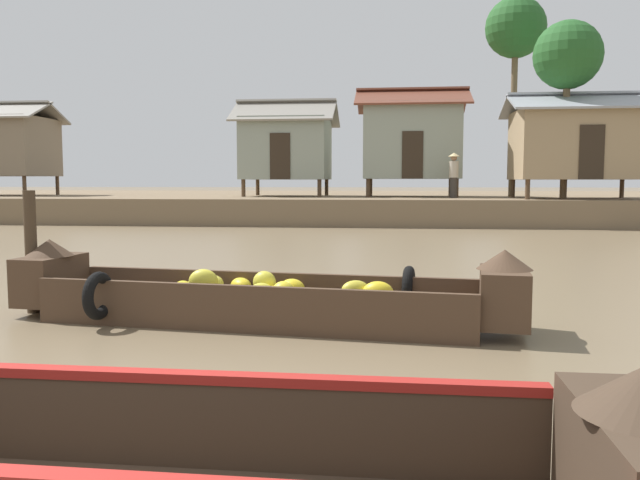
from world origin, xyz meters
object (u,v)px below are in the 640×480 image
stilt_house_right (579,143)px  palm_tree_mid (516,30)px  viewer_boat (22,479)px  stilt_house_mid_left (287,148)px  palm_tree_far (568,56)px  vendor_person (454,173)px  banana_boat (259,297)px  mooring_post (31,252)px  stilt_house_mid_right (412,140)px

stilt_house_right → palm_tree_mid: 5.54m
viewer_boat → stilt_house_mid_left: 24.54m
palm_tree_far → vendor_person: 5.54m
stilt_house_right → palm_tree_mid: (-1.83, 2.58, 4.54)m
viewer_boat → palm_tree_far: palm_tree_far is taller
stilt_house_right → vendor_person: bearing=176.4°
banana_boat → stilt_house_right: bearing=65.1°
stilt_house_mid_left → palm_tree_mid: 10.16m
viewer_boat → palm_tree_mid: size_ratio=0.73×
viewer_boat → stilt_house_mid_left: size_ratio=1.36×
banana_boat → stilt_house_mid_left: 20.20m
stilt_house_mid_left → stilt_house_right: 11.25m
vendor_person → mooring_post: size_ratio=1.14×
vendor_person → stilt_house_mid_right: bearing=123.2°
mooring_post → viewer_boat: bearing=-60.2°
stilt_house_mid_left → banana_boat: bearing=-81.5°
viewer_boat → vendor_person: size_ratio=3.41×
stilt_house_mid_right → stilt_house_right: 6.35m
viewer_boat → palm_tree_mid: 25.99m
banana_boat → viewer_boat: (-0.12, -4.42, -0.00)m
palm_tree_mid → stilt_house_mid_left: bearing=179.7°
palm_tree_mid → stilt_house_right: bearing=-54.7°
stilt_house_right → mooring_post: bearing=-122.5°
palm_tree_far → mooring_post: (-10.24, -16.63, -5.15)m
stilt_house_mid_left → stilt_house_mid_right: size_ratio=0.93×
stilt_house_mid_right → palm_tree_far: (5.26, -2.83, 2.68)m
viewer_boat → stilt_house_right: stilt_house_right is taller
stilt_house_mid_right → stilt_house_mid_left: bearing=179.0°
stilt_house_mid_left → palm_tree_mid: bearing=-0.3°
stilt_house_right → mooring_post: (-10.78, -16.91, -2.18)m
vendor_person → banana_boat: bearing=-101.9°
stilt_house_mid_left → palm_tree_mid: size_ratio=0.53×
banana_boat → palm_tree_mid: size_ratio=0.74×
stilt_house_mid_right → palm_tree_far: palm_tree_far is taller
palm_tree_mid → vendor_person: 6.54m
palm_tree_far → vendor_person: bearing=171.6°
stilt_house_mid_right → palm_tree_mid: (3.98, 0.04, 4.26)m
stilt_house_mid_right → palm_tree_mid: bearing=0.5°
stilt_house_right → banana_boat: bearing=-114.9°
banana_boat → stilt_house_mid_right: (2.17, 19.72, 2.91)m
stilt_house_mid_right → vendor_person: (1.49, -2.28, -1.33)m
viewer_boat → stilt_house_right: 23.22m
banana_boat → vendor_person: size_ratio=3.49×
viewer_boat → stilt_house_mid_left: bearing=96.7°
banana_boat → stilt_house_mid_right: bearing=83.7°
stilt_house_mid_left → stilt_house_mid_right: (5.12, -0.09, 0.26)m
stilt_house_mid_left → palm_tree_mid: (9.10, -0.05, 4.51)m
stilt_house_mid_left → vendor_person: (6.61, -2.36, -1.08)m
palm_tree_mid → vendor_person: size_ratio=4.69×
viewer_boat → palm_tree_mid: bearing=75.5°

